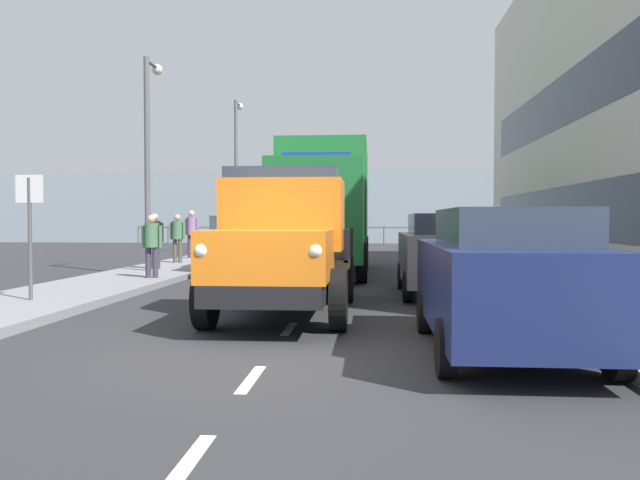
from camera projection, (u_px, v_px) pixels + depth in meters
The scene contains 18 objects.
ground_plane at pixel (334, 270), 20.23m from camera, with size 80.00×80.00×0.00m, color #2D2D30.
sidewalk_left at pixel (494, 269), 19.82m from camera, with size 2.59×41.47×0.15m, color gray.
sidewalk_right at pixel (180, 267), 20.63m from camera, with size 2.59×41.47×0.15m, color gray.
road_centreline_markings at pixel (332, 272), 19.28m from camera, with size 0.12×36.03×0.01m.
sea_horizon at pixel (354, 207), 43.80m from camera, with size 80.00×0.80×5.00m, color #84939E.
seawall_railing at pixel (352, 231), 40.26m from camera, with size 28.08×0.08×1.20m.
truck_vintage_orange at pixel (284, 245), 10.40m from camera, with size 2.17×5.64×2.43m.
lorry_cargo_green at pixel (325, 204), 18.89m from camera, with size 2.58×8.20×3.87m.
car_navy_kerbside_near at pixel (505, 278), 7.52m from camera, with size 1.85×4.13×1.72m.
car_grey_kerbside_1 at pixel (447, 253), 13.31m from camera, with size 1.94×3.82×1.72m.
car_white_oppositeside_0 at pixel (241, 243), 19.28m from camera, with size 1.87×3.95×1.72m.
pedestrian_by_lamp at pixel (152, 241), 15.80m from camera, with size 0.53×0.34×1.57m.
pedestrian_couple_a at pixel (155, 236), 18.75m from camera, with size 0.53×0.34×1.64m.
pedestrian_with_bag at pixel (177, 234), 21.45m from camera, with size 0.53×0.34×1.64m.
pedestrian_strolling at pixel (192, 230), 24.17m from camera, with size 0.53×0.34×1.81m.
lamp_post_promenade at pixel (149, 143), 18.19m from camera, with size 0.32×1.14×6.08m.
lamp_post_far at pixel (237, 162), 29.49m from camera, with size 0.32×1.14×7.01m.
street_sign at pixel (30, 215), 11.36m from camera, with size 0.50×0.07×2.25m.
Camera 1 is at (-1.19, 7.50, 1.59)m, focal length 35.59 mm.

